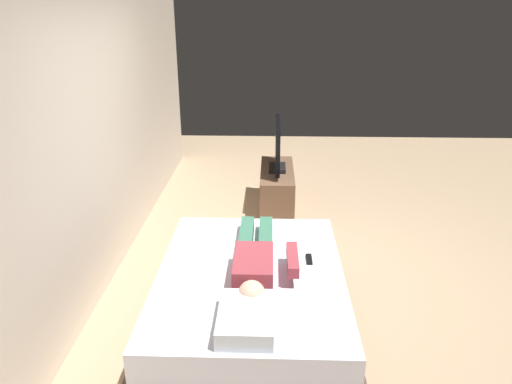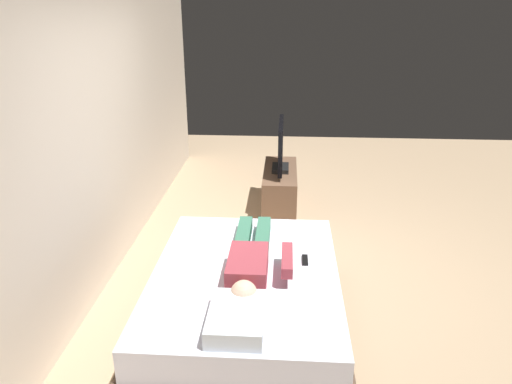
% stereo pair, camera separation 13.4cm
% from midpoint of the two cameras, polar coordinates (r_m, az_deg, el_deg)
% --- Properties ---
extents(ground_plane, '(10.00, 10.00, 0.00)m').
position_cam_midpoint_polar(ground_plane, '(4.64, 3.94, -9.60)').
color(ground_plane, tan).
extents(back_wall, '(6.40, 0.10, 2.80)m').
position_cam_midpoint_polar(back_wall, '(4.75, -17.83, 8.43)').
color(back_wall, beige).
rests_on(back_wall, ground).
extents(bed, '(1.95, 1.45, 0.54)m').
position_cam_midpoint_polar(bed, '(3.76, -1.67, -13.01)').
color(bed, brown).
rests_on(bed, ground).
extents(pillow, '(0.48, 0.34, 0.12)m').
position_cam_midpoint_polar(pillow, '(3.04, -2.51, -14.80)').
color(pillow, white).
rests_on(pillow, bed).
extents(person, '(1.26, 0.46, 0.18)m').
position_cam_midpoint_polar(person, '(3.60, -1.05, -8.06)').
color(person, '#993842').
rests_on(person, bed).
extents(remote, '(0.15, 0.04, 0.02)m').
position_cam_midpoint_polar(remote, '(3.77, 5.29, -7.95)').
color(remote, black).
rests_on(remote, bed).
extents(tv_stand, '(1.10, 0.40, 0.50)m').
position_cam_midpoint_polar(tv_stand, '(5.94, 1.84, 0.37)').
color(tv_stand, brown).
rests_on(tv_stand, ground).
extents(tv, '(0.88, 0.20, 0.59)m').
position_cam_midpoint_polar(tv, '(5.76, 1.90, 5.33)').
color(tv, black).
rests_on(tv, tv_stand).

